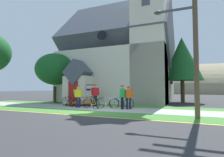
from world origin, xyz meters
name	(u,v)px	position (x,y,z in m)	size (l,w,h in m)	color
ground	(120,106)	(0.00, 4.00, 0.00)	(140.00, 140.00, 0.00)	#333335
sidewalk_slab	(82,107)	(-2.19, 1.67, 0.01)	(32.00, 2.76, 0.01)	#A8A59E
grass_verge	(62,111)	(-2.19, -0.64, 0.00)	(32.00, 1.88, 0.01)	#427F33
church_lawn	(97,105)	(-2.19, 4.05, 0.00)	(24.00, 2.00, 0.01)	#427F33
curb_paint_stripe	(50,113)	(-2.19, -1.73, 0.00)	(28.00, 0.16, 0.01)	yellow
church_building	(122,59)	(-1.85, 9.68, 4.95)	(11.99, 11.76, 12.85)	beige
church_sign	(84,91)	(-3.36, 3.82, 1.22)	(2.01, 0.20, 1.82)	#7F6047
flower_bed	(81,104)	(-3.35, 3.35, 0.07)	(2.79, 2.79, 0.34)	#382319
bicycle_yellow	(68,102)	(-3.67, 1.93, 0.38)	(1.61, 0.69, 0.83)	black
bicycle_blue	(122,103)	(0.81, 2.26, 0.38)	(1.79, 0.35, 0.83)	black
bicycle_black	(91,103)	(-1.22, 1.35, 0.37)	(1.64, 0.50, 0.80)	black
bicycle_silver	(107,103)	(-0.23, 1.95, 0.38)	(1.69, 0.61, 0.82)	black
bicycle_red	(83,102)	(-2.40, 2.09, 0.39)	(1.74, 0.15, 0.84)	black
cyclist_in_red_jersey	(129,96)	(1.42, 2.01, 0.93)	(0.62, 0.39, 1.61)	#191E38
cyclist_in_orange_jersey	(122,95)	(1.03, 1.78, 1.00)	(0.46, 0.68, 1.70)	black
cyclist_in_blue_jersey	(95,93)	(-1.60, 2.71, 1.05)	(0.44, 0.62, 1.77)	#191E38
cyclist_in_yellow_jersey	(78,95)	(-2.45, 1.53, 0.93)	(0.61, 0.40, 1.60)	#191E38
utility_pole	(193,29)	(5.58, -0.45, 4.40)	(3.12, 0.28, 7.93)	brown
roadside_conifer	(182,59)	(4.78, 9.68, 4.49)	(4.11, 4.11, 6.75)	#4C3823
yard_deciduous_tree	(55,69)	(-7.40, 4.73, 3.44)	(3.99, 3.99, 5.07)	#3D2D1E
distant_hill	(203,92)	(10.23, 63.42, 0.00)	(89.55, 55.30, 19.58)	#847A5B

